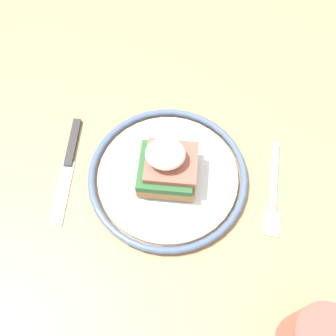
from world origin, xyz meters
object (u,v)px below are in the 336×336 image
object	(u,v)px
sandwich	(168,165)
fork	(273,193)
knife	(69,161)
plate	(168,176)

from	to	relation	value
sandwich	fork	bearing A→B (deg)	177.03
fork	knife	xyz separation A→B (m)	(0.30, -0.02, 0.00)
sandwich	fork	distance (m)	0.16
fork	knife	distance (m)	0.30
knife	sandwich	bearing A→B (deg)	174.53
plate	knife	size ratio (longest dim) A/B	1.33
plate	fork	bearing A→B (deg)	176.75
sandwich	knife	distance (m)	0.16
fork	plate	bearing A→B (deg)	-3.25
plate	sandwich	xyz separation A→B (m)	(0.00, 0.00, 0.04)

